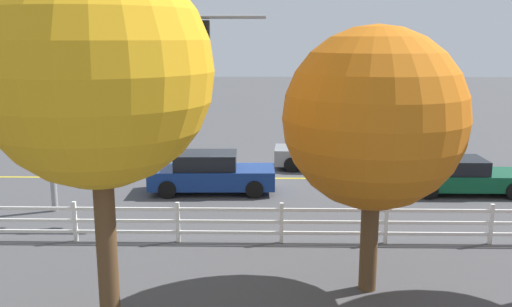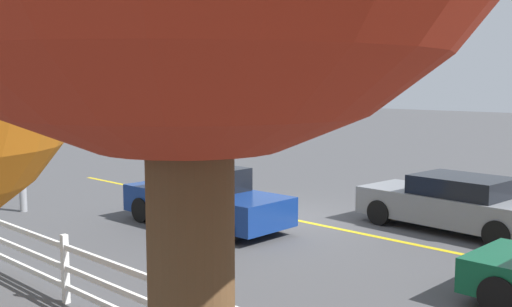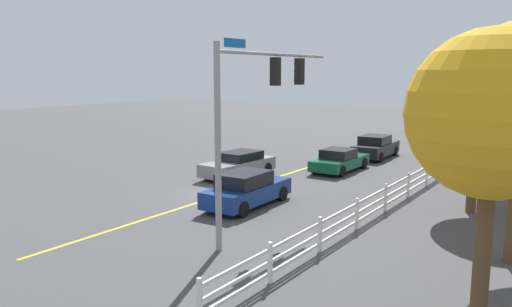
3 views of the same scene
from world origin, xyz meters
TOP-DOWN VIEW (x-y plane):
  - ground_plane at (0.00, 0.00)m, footprint 120.00×120.00m
  - lane_center_stripe at (-4.00, 0.00)m, footprint 28.00×0.16m
  - signal_assembly at (3.73, 4.48)m, footprint 7.04×0.38m
  - car_0 at (-8.34, 2.02)m, footprint 4.44×1.88m
  - car_1 at (-3.83, -1.82)m, footprint 4.65×2.07m
  - car_2 at (0.93, 2.09)m, footprint 4.61×1.92m
  - white_rail_fence at (-3.00, 7.24)m, footprint 26.10×0.10m
  - tree_0 at (1.81, 12.33)m, footprint 4.10×4.10m
  - tree_3 at (-3.44, 10.13)m, footprint 3.95×3.95m

SIDE VIEW (x-z plane):
  - ground_plane at x=0.00m, z-range 0.00..0.00m
  - lane_center_stripe at x=-4.00m, z-range 0.00..0.01m
  - white_rail_fence at x=-3.00m, z-range 0.03..1.18m
  - car_0 at x=-8.34m, z-range -0.03..1.28m
  - car_1 at x=-3.83m, z-range -0.01..1.35m
  - car_2 at x=0.93m, z-range -0.03..1.46m
  - tree_3 at x=-3.44m, z-range 0.96..6.86m
  - signal_assembly at x=3.73m, z-range 1.36..8.01m
  - tree_0 at x=1.81m, z-range 1.47..8.57m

